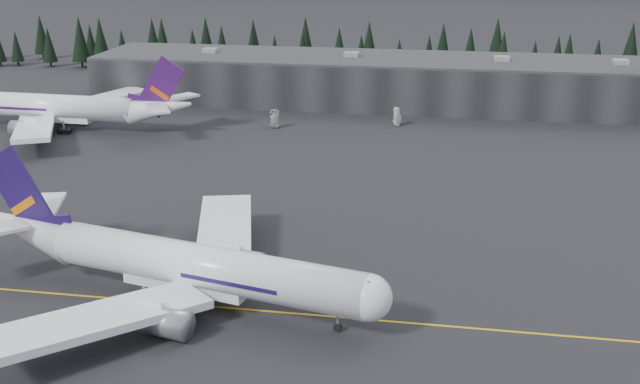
% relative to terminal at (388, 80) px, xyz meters
% --- Properties ---
extents(ground, '(1400.00, 1400.00, 0.00)m').
position_rel_terminal_xyz_m(ground, '(0.00, -125.00, -6.30)').
color(ground, black).
rests_on(ground, ground).
extents(taxiline, '(400.00, 0.40, 0.02)m').
position_rel_terminal_xyz_m(taxiline, '(0.00, -127.00, -6.29)').
color(taxiline, gold).
rests_on(taxiline, ground).
extents(terminal, '(160.00, 30.00, 12.60)m').
position_rel_terminal_xyz_m(terminal, '(0.00, 0.00, 0.00)').
color(terminal, black).
rests_on(terminal, ground).
extents(treeline, '(360.00, 20.00, 15.00)m').
position_rel_terminal_xyz_m(treeline, '(0.00, 37.00, 1.20)').
color(treeline, black).
rests_on(treeline, ground).
extents(jet_main, '(61.11, 55.79, 18.24)m').
position_rel_terminal_xyz_m(jet_main, '(-16.36, -125.26, -1.16)').
color(jet_main, white).
rests_on(jet_main, ground).
extents(jet_parked, '(63.06, 58.17, 18.53)m').
position_rel_terminal_xyz_m(jet_parked, '(-72.60, -42.68, -1.07)').
color(jet_parked, white).
rests_on(jet_parked, ground).
extents(gse_vehicle_a, '(2.14, 4.64, 1.29)m').
position_rel_terminal_xyz_m(gse_vehicle_a, '(-23.92, -32.85, -5.66)').
color(gse_vehicle_a, '#B8B9BB').
rests_on(gse_vehicle_a, ground).
extents(gse_vehicle_b, '(4.89, 4.26, 1.59)m').
position_rel_terminal_xyz_m(gse_vehicle_b, '(5.04, -25.56, -5.50)').
color(gse_vehicle_b, white).
rests_on(gse_vehicle_b, ground).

